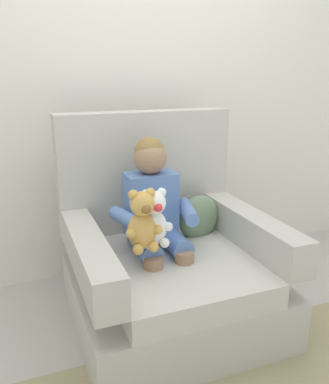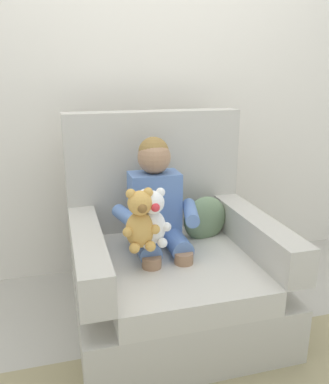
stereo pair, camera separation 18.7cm
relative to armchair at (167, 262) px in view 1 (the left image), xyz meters
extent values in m
plane|color=#ADA89E|center=(0.00, -0.07, -0.32)|extent=(8.00, 8.00, 0.00)
cube|color=silver|center=(0.00, 0.71, 0.98)|extent=(6.00, 0.10, 2.60)
cube|color=#BCB7AD|center=(0.00, -0.07, -0.18)|extent=(1.00, 0.96, 0.28)
cube|color=beige|center=(0.00, -0.14, 0.02)|extent=(0.72, 0.82, 0.12)
cube|color=#BCB7AD|center=(0.00, 0.35, 0.42)|extent=(1.00, 0.14, 0.68)
cube|color=#BCB7AD|center=(-0.43, -0.14, 0.17)|extent=(0.14, 0.82, 0.18)
cube|color=#BCB7AD|center=(0.43, -0.14, 0.17)|extent=(0.14, 0.82, 0.18)
cube|color=#597AB7|center=(-0.06, 0.08, 0.31)|extent=(0.26, 0.16, 0.34)
sphere|color=#9E7556|center=(-0.06, 0.08, 0.56)|extent=(0.17, 0.17, 0.17)
sphere|color=olive|center=(-0.06, 0.09, 0.58)|extent=(0.16, 0.16, 0.16)
cylinder|color=#597AB7|center=(-0.14, -0.05, 0.14)|extent=(0.11, 0.26, 0.11)
cylinder|color=#9E7556|center=(-0.14, -0.18, -0.01)|extent=(0.09, 0.09, 0.30)
cylinder|color=#597AB7|center=(0.02, -0.05, 0.14)|extent=(0.11, 0.26, 0.11)
cylinder|color=#9E7556|center=(0.02, -0.18, -0.01)|extent=(0.09, 0.09, 0.30)
cylinder|color=#597AB7|center=(-0.22, -0.04, 0.29)|extent=(0.13, 0.27, 0.07)
cylinder|color=#597AB7|center=(0.10, -0.04, 0.29)|extent=(0.13, 0.27, 0.07)
ellipsoid|color=white|center=(-0.13, -0.15, 0.28)|extent=(0.13, 0.11, 0.17)
sphere|color=white|center=(-0.13, -0.16, 0.40)|extent=(0.11, 0.11, 0.11)
sphere|color=#DB333D|center=(-0.13, -0.21, 0.39)|extent=(0.04, 0.04, 0.04)
sphere|color=white|center=(-0.17, -0.16, 0.45)|extent=(0.04, 0.04, 0.04)
sphere|color=white|center=(-0.19, -0.19, 0.28)|extent=(0.04, 0.04, 0.04)
sphere|color=white|center=(-0.16, -0.20, 0.21)|extent=(0.05, 0.05, 0.05)
sphere|color=white|center=(-0.09, -0.16, 0.45)|extent=(0.04, 0.04, 0.04)
sphere|color=white|center=(-0.07, -0.19, 0.28)|extent=(0.04, 0.04, 0.04)
sphere|color=white|center=(-0.09, -0.20, 0.21)|extent=(0.05, 0.05, 0.05)
ellipsoid|color=gold|center=(-0.19, -0.18, 0.28)|extent=(0.13, 0.11, 0.17)
sphere|color=gold|center=(-0.19, -0.19, 0.41)|extent=(0.11, 0.11, 0.11)
sphere|color=brown|center=(-0.19, -0.24, 0.40)|extent=(0.04, 0.04, 0.04)
sphere|color=gold|center=(-0.23, -0.18, 0.46)|extent=(0.05, 0.05, 0.05)
sphere|color=gold|center=(-0.26, -0.21, 0.29)|extent=(0.05, 0.05, 0.05)
sphere|color=gold|center=(-0.23, -0.23, 0.21)|extent=(0.05, 0.05, 0.05)
sphere|color=gold|center=(-0.15, -0.18, 0.46)|extent=(0.05, 0.05, 0.05)
sphere|color=gold|center=(-0.13, -0.21, 0.29)|extent=(0.05, 0.05, 0.05)
sphere|color=gold|center=(-0.16, -0.23, 0.21)|extent=(0.05, 0.05, 0.05)
ellipsoid|color=slate|center=(0.24, 0.12, 0.18)|extent=(0.28, 0.16, 0.26)
camera|label=1|loc=(-0.71, -1.78, 0.97)|focal=37.15mm
camera|label=2|loc=(-0.53, -1.84, 0.97)|focal=37.15mm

